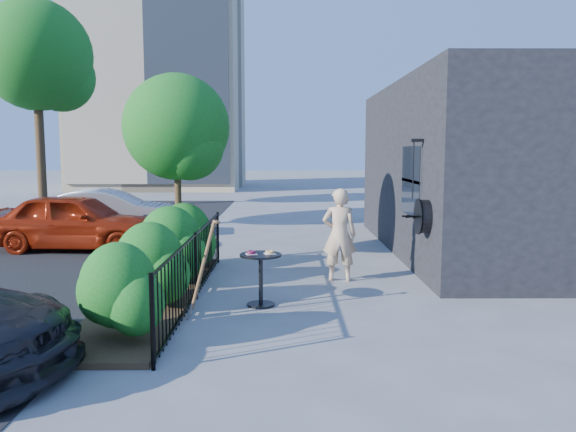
{
  "coord_description": "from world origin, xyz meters",
  "views": [
    {
      "loc": [
        -0.04,
        -8.97,
        2.41
      ],
      "look_at": [
        0.01,
        1.42,
        1.2
      ],
      "focal_mm": 35.0,
      "sensor_mm": 36.0,
      "label": 1
    }
  ],
  "objects_px": {
    "street_tree_far": "(37,62)",
    "shovel": "(201,275)",
    "cafe_table": "(261,270)",
    "car_red": "(76,221)",
    "patio_tree": "(179,134)",
    "woman": "(339,235)",
    "car_silver": "(109,212)"
  },
  "relations": [
    {
      "from": "street_tree_far",
      "to": "cafe_table",
      "type": "relative_size",
      "value": 9.47
    },
    {
      "from": "street_tree_far",
      "to": "cafe_table",
      "type": "bearing_deg",
      "value": -56.48
    },
    {
      "from": "shovel",
      "to": "patio_tree",
      "type": "bearing_deg",
      "value": 104.36
    },
    {
      "from": "car_red",
      "to": "street_tree_far",
      "type": "bearing_deg",
      "value": 31.11
    },
    {
      "from": "street_tree_far",
      "to": "cafe_table",
      "type": "height_order",
      "value": "street_tree_far"
    },
    {
      "from": "patio_tree",
      "to": "car_silver",
      "type": "relative_size",
      "value": 0.98
    },
    {
      "from": "shovel",
      "to": "cafe_table",
      "type": "bearing_deg",
      "value": 38.5
    },
    {
      "from": "street_tree_far",
      "to": "woman",
      "type": "height_order",
      "value": "street_tree_far"
    },
    {
      "from": "woman",
      "to": "car_red",
      "type": "bearing_deg",
      "value": -23.74
    },
    {
      "from": "shovel",
      "to": "car_red",
      "type": "relative_size",
      "value": 0.36
    },
    {
      "from": "car_red",
      "to": "car_silver",
      "type": "xyz_separation_m",
      "value": [
        0.08,
        2.33,
        -0.04
      ]
    },
    {
      "from": "patio_tree",
      "to": "woman",
      "type": "relative_size",
      "value": 2.28
    },
    {
      "from": "shovel",
      "to": "car_red",
      "type": "distance_m",
      "value": 6.83
    },
    {
      "from": "woman",
      "to": "shovel",
      "type": "bearing_deg",
      "value": 51.33
    },
    {
      "from": "street_tree_far",
      "to": "woman",
      "type": "relative_size",
      "value": 4.79
    },
    {
      "from": "car_red",
      "to": "woman",
      "type": "bearing_deg",
      "value": -114.28
    },
    {
      "from": "cafe_table",
      "to": "car_red",
      "type": "bearing_deg",
      "value": 133.43
    },
    {
      "from": "patio_tree",
      "to": "street_tree_far",
      "type": "bearing_deg",
      "value": 124.51
    },
    {
      "from": "cafe_table",
      "to": "woman",
      "type": "height_order",
      "value": "woman"
    },
    {
      "from": "patio_tree",
      "to": "car_red",
      "type": "xyz_separation_m",
      "value": [
        -2.89,
        1.81,
        -2.06
      ]
    },
    {
      "from": "cafe_table",
      "to": "car_silver",
      "type": "xyz_separation_m",
      "value": [
        -4.62,
        7.29,
        0.1
      ]
    },
    {
      "from": "street_tree_far",
      "to": "shovel",
      "type": "distance_m",
      "value": 18.13
    },
    {
      "from": "cafe_table",
      "to": "shovel",
      "type": "distance_m",
      "value": 1.07
    },
    {
      "from": "cafe_table",
      "to": "patio_tree",
      "type": "bearing_deg",
      "value": 119.82
    },
    {
      "from": "street_tree_far",
      "to": "car_red",
      "type": "relative_size",
      "value": 2.01
    },
    {
      "from": "shovel",
      "to": "car_silver",
      "type": "distance_m",
      "value": 8.81
    },
    {
      "from": "woman",
      "to": "car_red",
      "type": "distance_m",
      "value": 6.91
    },
    {
      "from": "car_red",
      "to": "cafe_table",
      "type": "bearing_deg",
      "value": -132.59
    },
    {
      "from": "patio_tree",
      "to": "woman",
      "type": "distance_m",
      "value": 3.99
    },
    {
      "from": "patio_tree",
      "to": "shovel",
      "type": "height_order",
      "value": "patio_tree"
    },
    {
      "from": "car_silver",
      "to": "patio_tree",
      "type": "bearing_deg",
      "value": -151.51
    },
    {
      "from": "street_tree_far",
      "to": "woman",
      "type": "bearing_deg",
      "value": -49.29
    }
  ]
}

